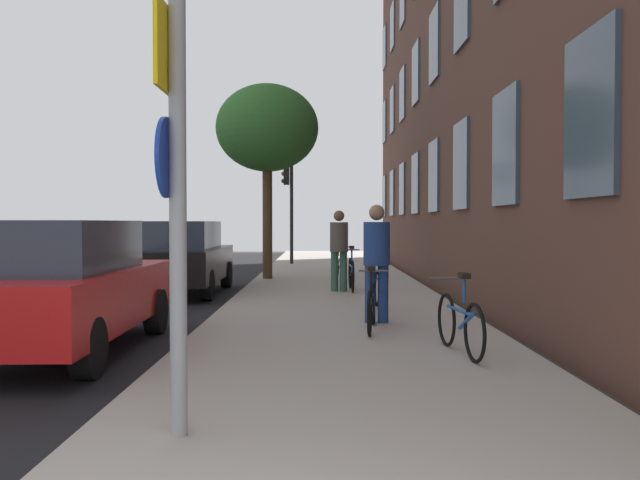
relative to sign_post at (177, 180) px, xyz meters
The scene contains 15 objects.
ground_plane 12.30m from the sign_post, 100.07° to the left, with size 41.80×41.80×0.00m, color #332D28.
road_asphalt 12.83m from the sign_post, 109.45° to the left, with size 7.00×38.00×0.01m, color black.
sidewalk 12.18m from the sign_post, 83.44° to the left, with size 4.20×38.00×0.12m, color #9E9389.
sign_post is the anchor object (origin of this frame).
traffic_light 19.94m from the sign_post, 90.32° to the left, with size 0.43×0.24×3.68m.
tree_near 13.58m from the sign_post, 91.61° to the left, with size 2.70×2.70×5.12m.
bicycle_0 4.17m from the sign_post, 48.69° to the left, with size 0.42×1.63×0.93m.
bicycle_1 5.16m from the sign_post, 69.70° to the left, with size 0.42×1.64×0.90m.
bicycle_2 7.28m from the sign_post, 74.39° to the left, with size 0.49×1.57×0.93m.
bicycle_3 10.45m from the sign_post, 80.57° to the left, with size 0.42×1.69×0.98m.
bicycle_4 13.03m from the sign_post, 83.30° to the left, with size 0.52×1.61×0.95m.
pedestrian_0 5.75m from the sign_post, 71.03° to the left, with size 0.53×0.53×1.75m.
pedestrian_1 10.17m from the sign_post, 81.94° to the left, with size 0.52×0.52×1.74m.
car_0 4.28m from the sign_post, 121.29° to the left, with size 1.86×4.51×1.62m.
car_1 10.79m from the sign_post, 101.09° to the left, with size 1.79×4.48×1.62m.
Camera 1 is at (0.74, -1.74, 1.61)m, focal length 38.68 mm.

